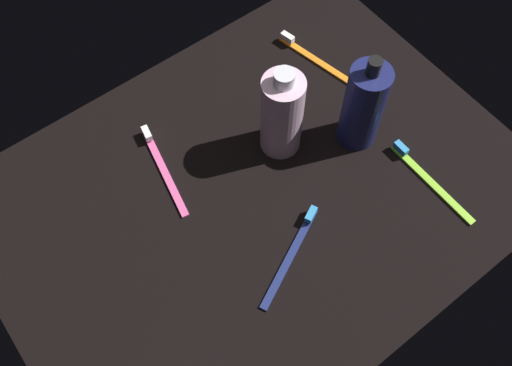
# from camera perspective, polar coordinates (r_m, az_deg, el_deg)

# --- Properties ---
(ground_plane) EXTENTS (0.84, 0.64, 0.01)m
(ground_plane) POSITION_cam_1_polar(r_m,az_deg,el_deg) (0.93, 0.00, -1.05)
(ground_plane) COLOR black
(lotion_bottle) EXTENTS (0.07, 0.07, 0.19)m
(lotion_bottle) POSITION_cam_1_polar(r_m,az_deg,el_deg) (0.93, 10.67, 7.58)
(lotion_bottle) COLOR navy
(lotion_bottle) RESTS_ON ground_plane
(bodywash_bottle) EXTENTS (0.07, 0.07, 0.18)m
(bodywash_bottle) POSITION_cam_1_polar(r_m,az_deg,el_deg) (0.90, 2.59, 6.88)
(bodywash_bottle) COLOR silver
(bodywash_bottle) RESTS_ON ground_plane
(toothbrush_navy) EXTENTS (0.17, 0.09, 0.02)m
(toothbrush_navy) POSITION_cam_1_polar(r_m,az_deg,el_deg) (0.88, 3.72, -6.75)
(toothbrush_navy) COLOR navy
(toothbrush_navy) RESTS_ON ground_plane
(toothbrush_pink) EXTENTS (0.05, 0.18, 0.02)m
(toothbrush_pink) POSITION_cam_1_polar(r_m,az_deg,el_deg) (0.95, -9.39, 1.75)
(toothbrush_pink) COLOR #E55999
(toothbrush_pink) RESTS_ON ground_plane
(toothbrush_lime) EXTENTS (0.01, 0.18, 0.02)m
(toothbrush_lime) POSITION_cam_1_polar(r_m,az_deg,el_deg) (0.97, 16.73, 0.55)
(toothbrush_lime) COLOR #8CD133
(toothbrush_lime) RESTS_ON ground_plane
(toothbrush_orange) EXTENTS (0.05, 0.18, 0.02)m
(toothbrush_orange) POSITION_cam_1_polar(r_m,az_deg,el_deg) (1.08, 5.83, 12.33)
(toothbrush_orange) COLOR orange
(toothbrush_orange) RESTS_ON ground_plane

